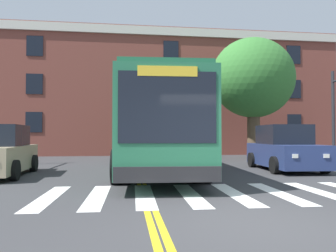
% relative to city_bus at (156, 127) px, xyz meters
% --- Properties ---
extents(ground_plane, '(120.00, 120.00, 0.00)m').
position_rel_city_bus_xyz_m(ground_plane, '(0.79, -8.20, -1.78)').
color(ground_plane, '#38383A').
extents(crosswalk, '(9.36, 3.39, 0.01)m').
position_rel_city_bus_xyz_m(crosswalk, '(1.40, -5.65, -1.77)').
color(crosswalk, white).
rests_on(crosswalk, ground).
extents(lane_line_yellow_inner, '(0.12, 36.00, 0.01)m').
position_rel_city_bus_xyz_m(lane_line_yellow_inner, '(-0.86, 8.35, -1.77)').
color(lane_line_yellow_inner, gold).
rests_on(lane_line_yellow_inner, ground).
extents(lane_line_yellow_outer, '(0.12, 36.00, 0.01)m').
position_rel_city_bus_xyz_m(lane_line_yellow_outer, '(-0.70, 8.35, -1.77)').
color(lane_line_yellow_outer, gold).
rests_on(lane_line_yellow_outer, ground).
extents(city_bus, '(3.40, 12.12, 3.31)m').
position_rel_city_bus_xyz_m(city_bus, '(0.00, 0.00, 0.00)').
color(city_bus, '#28704C').
rests_on(city_bus, ground).
extents(car_navy_far_lane, '(2.35, 4.41, 1.87)m').
position_rel_city_bus_xyz_m(car_navy_far_lane, '(5.30, -0.58, -0.93)').
color(car_navy_far_lane, navy).
rests_on(car_navy_far_lane, ground).
extents(street_tree_curbside_large, '(6.95, 6.69, 7.31)m').
position_rel_city_bus_xyz_m(street_tree_curbside_large, '(6.41, 5.41, 3.09)').
color(street_tree_curbside_large, brown).
rests_on(street_tree_curbside_large, ground).
extents(building_facade, '(35.45, 8.47, 9.37)m').
position_rel_city_bus_xyz_m(building_facade, '(-2.72, 14.03, 2.92)').
color(building_facade, brown).
rests_on(building_facade, ground).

